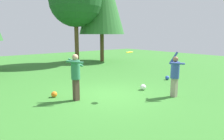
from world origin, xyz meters
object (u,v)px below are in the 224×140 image
object	(u,v)px
frisbee	(129,52)
tree_right	(75,0)
ball_orange	(54,94)
person_thrower	(175,73)
ball_white	(143,87)
person_catcher	(76,73)
ball_blue	(167,78)

from	to	relation	value
frisbee	tree_right	size ratio (longest dim) A/B	0.05
ball_orange	tree_right	distance (m)	10.95
person_thrower	ball_white	xyz separation A→B (m)	(-0.20, 1.50, -0.85)
ball_orange	ball_white	bearing A→B (deg)	-22.78
person_thrower	ball_orange	distance (m)	4.94
person_catcher	ball_blue	distance (m)	5.84
person_thrower	tree_right	xyz separation A→B (m)	(1.80, 10.89, 4.26)
person_catcher	ball_white	size ratio (longest dim) A/B	6.77
person_catcher	tree_right	xyz separation A→B (m)	(5.12, 8.79, 4.18)
ball_orange	person_catcher	bearing A→B (deg)	-61.50
tree_right	ball_white	bearing A→B (deg)	-102.01
ball_blue	tree_right	bearing A→B (deg)	94.20
ball_white	ball_orange	bearing A→B (deg)	157.22
tree_right	person_thrower	bearing A→B (deg)	-99.37
frisbee	ball_blue	distance (m)	4.53
frisbee	ball_blue	world-z (taller)	frisbee
person_thrower	ball_orange	size ratio (longest dim) A/B	7.62
person_thrower	ball_orange	world-z (taller)	person_thrower
ball_white	person_thrower	bearing A→B (deg)	-82.34
frisbee	ball_white	size ratio (longest dim) A/B	1.42
ball_blue	ball_orange	distance (m)	6.32
ball_blue	frisbee	bearing A→B (deg)	-164.44
frisbee	ball_orange	world-z (taller)	frisbee
person_catcher	tree_right	size ratio (longest dim) A/B	0.24
frisbee	tree_right	world-z (taller)	tree_right
frisbee	ball_blue	xyz separation A→B (m)	(4.04, 1.12, -1.72)
person_thrower	ball_blue	world-z (taller)	person_thrower
person_thrower	ball_white	bearing A→B (deg)	-50.82
person_thrower	frisbee	size ratio (longest dim) A/B	4.87
person_catcher	tree_right	world-z (taller)	tree_right
frisbee	ball_white	distance (m)	2.26
person_catcher	tree_right	bearing A→B (deg)	92.92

